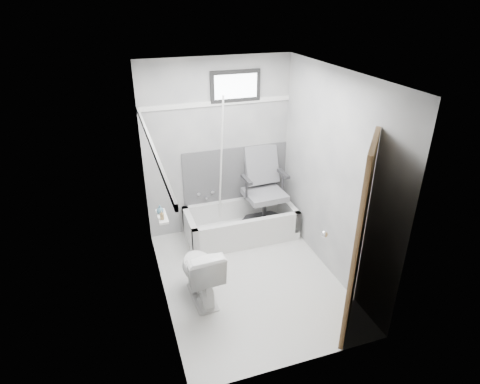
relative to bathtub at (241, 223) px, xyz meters
name	(u,v)px	position (x,y,z in m)	size (l,w,h in m)	color
floor	(249,279)	(-0.20, -0.93, -0.21)	(2.60, 2.60, 0.00)	white
ceiling	(252,74)	(-0.20, -0.93, 2.19)	(2.60, 2.60, 0.00)	silver
wall_back	(218,149)	(-0.20, 0.37, 0.99)	(2.00, 0.02, 2.40)	gray
wall_front	(306,258)	(-0.20, -2.23, 0.99)	(2.00, 0.02, 2.40)	gray
wall_left	(156,203)	(-1.20, -0.93, 0.99)	(0.02, 2.60, 2.40)	gray
wall_right	(333,177)	(0.80, -0.93, 0.99)	(0.02, 2.60, 2.40)	gray
bathtub	(241,223)	(0.00, 0.00, 0.00)	(1.50, 0.70, 0.42)	silver
office_chair	(265,189)	(0.36, 0.04, 0.45)	(0.62, 0.62, 1.08)	slate
toilet	(200,272)	(-0.82, -1.06, 0.14)	(0.40, 0.71, 0.70)	white
door	(402,254)	(0.78, -2.21, 0.79)	(0.78, 0.78, 2.00)	#54361F
window	(235,86)	(0.05, 0.36, 1.81)	(0.66, 0.04, 0.40)	black
backerboard	(236,174)	(0.05, 0.36, 0.59)	(1.50, 0.02, 0.78)	#4C4C4F
trim_back	(217,103)	(-0.20, 0.36, 1.61)	(2.00, 0.02, 0.06)	white
trim_left	(151,144)	(-1.19, -0.93, 1.61)	(0.02, 2.60, 0.06)	white
pole	(221,166)	(-0.23, 0.13, 0.84)	(0.02, 0.02, 1.95)	white
shelf	(162,216)	(-1.13, -0.69, 0.69)	(0.10, 0.32, 0.03)	white
soap_bottle_a	(162,215)	(-1.14, -0.77, 0.76)	(0.04, 0.04, 0.09)	#94784A
soap_bottle_b	(160,209)	(-1.14, -0.63, 0.75)	(0.08, 0.08, 0.10)	slate
faucet	(206,195)	(-0.40, 0.34, 0.34)	(0.26, 0.10, 0.16)	silver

